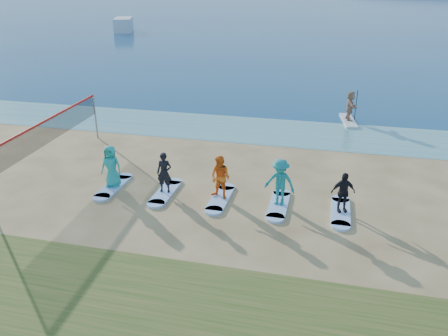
% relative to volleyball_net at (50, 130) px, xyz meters
% --- Properties ---
extents(ground, '(600.00, 600.00, 0.00)m').
position_rel_volleyball_net_xyz_m(ground, '(8.49, -2.53, -1.90)').
color(ground, tan).
rests_on(ground, ground).
extents(shallow_water, '(600.00, 600.00, 0.00)m').
position_rel_volleyball_net_xyz_m(shallow_water, '(8.49, 7.97, -1.90)').
color(shallow_water, teal).
rests_on(shallow_water, ground).
extents(ocean, '(600.00, 600.00, 0.00)m').
position_rel_volleyball_net_xyz_m(ocean, '(8.49, 157.47, -1.90)').
color(ocean, navy).
rests_on(ocean, ground).
extents(volleyball_net, '(0.71, 9.07, 2.50)m').
position_rel_volleyball_net_xyz_m(volleyball_net, '(0.00, 0.00, 0.00)').
color(volleyball_net, gray).
rests_on(volleyball_net, ground).
extents(paddleboard, '(1.12, 3.07, 0.12)m').
position_rel_volleyball_net_xyz_m(paddleboard, '(13.41, 11.06, -1.84)').
color(paddleboard, silver).
rests_on(paddleboard, ground).
extents(paddleboarder, '(0.85, 1.73, 1.79)m').
position_rel_volleyball_net_xyz_m(paddleboarder, '(13.41, 11.06, -0.89)').
color(paddleboarder, tan).
rests_on(paddleboarder, paddleboard).
extents(boat_offshore_a, '(5.41, 8.18, 2.28)m').
position_rel_volleyball_net_xyz_m(boat_offshore_a, '(-24.17, 57.68, -1.90)').
color(boat_offshore_a, silver).
rests_on(boat_offshore_a, ground).
extents(surfboard_0, '(0.70, 2.20, 0.09)m').
position_rel_volleyball_net_xyz_m(surfboard_0, '(3.52, -1.19, -1.86)').
color(surfboard_0, '#A4C9FF').
rests_on(surfboard_0, ground).
extents(student_0, '(0.88, 0.58, 1.79)m').
position_rel_volleyball_net_xyz_m(student_0, '(3.52, -1.19, -0.92)').
color(student_0, teal).
rests_on(student_0, surfboard_0).
extents(surfboard_1, '(0.70, 2.20, 0.09)m').
position_rel_volleyball_net_xyz_m(surfboard_1, '(5.87, -1.19, -1.86)').
color(surfboard_1, '#A4C9FF').
rests_on(surfboard_1, ground).
extents(student_1, '(0.65, 0.45, 1.69)m').
position_rel_volleyball_net_xyz_m(student_1, '(5.87, -1.19, -0.97)').
color(student_1, black).
rests_on(student_1, surfboard_1).
extents(surfboard_2, '(0.70, 2.20, 0.09)m').
position_rel_volleyball_net_xyz_m(surfboard_2, '(8.22, -1.19, -1.86)').
color(surfboard_2, '#A4C9FF').
rests_on(surfboard_2, ground).
extents(student_2, '(1.02, 0.90, 1.76)m').
position_rel_volleyball_net_xyz_m(student_2, '(8.22, -1.19, -0.94)').
color(student_2, orange).
rests_on(student_2, surfboard_2).
extents(surfboard_3, '(0.70, 2.20, 0.09)m').
position_rel_volleyball_net_xyz_m(surfboard_3, '(10.56, -1.19, -1.86)').
color(surfboard_3, '#A4C9FF').
rests_on(surfboard_3, ground).
extents(student_3, '(1.34, 0.97, 1.87)m').
position_rel_volleyball_net_xyz_m(student_3, '(10.56, -1.19, -0.88)').
color(student_3, teal).
rests_on(student_3, surfboard_3).
extents(surfboard_4, '(0.70, 2.20, 0.09)m').
position_rel_volleyball_net_xyz_m(surfboard_4, '(12.91, -1.19, -1.86)').
color(surfboard_4, '#A4C9FF').
rests_on(surfboard_4, ground).
extents(student_4, '(0.99, 0.66, 1.56)m').
position_rel_volleyball_net_xyz_m(student_4, '(12.91, -1.19, -1.03)').
color(student_4, black).
rests_on(student_4, surfboard_4).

